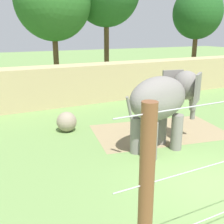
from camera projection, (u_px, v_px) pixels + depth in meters
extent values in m
plane|color=#6B8E4C|center=(205.00, 180.00, 8.65)|extent=(120.00, 120.00, 0.00)
cube|color=#937F5B|center=(159.00, 131.00, 12.86)|extent=(6.62, 4.54, 0.01)
cube|color=tan|center=(81.00, 84.00, 17.88)|extent=(36.00, 1.80, 2.48)
cylinder|color=gray|center=(161.00, 127.00, 11.34)|extent=(0.46, 0.46, 1.45)
cylinder|color=gray|center=(177.00, 132.00, 10.75)|extent=(0.46, 0.46, 1.45)
cylinder|color=gray|center=(136.00, 135.00, 10.44)|extent=(0.46, 0.46, 1.45)
cylinder|color=gray|center=(151.00, 141.00, 9.85)|extent=(0.46, 0.46, 1.45)
ellipsoid|color=gray|center=(158.00, 98.00, 10.18)|extent=(2.95, 2.01, 1.66)
ellipsoid|color=gray|center=(186.00, 85.00, 11.13)|extent=(1.25, 1.34, 1.20)
cube|color=gray|center=(172.00, 83.00, 11.52)|extent=(0.93, 0.30, 1.14)
cube|color=gray|center=(198.00, 88.00, 10.60)|extent=(0.80, 0.65, 1.14)
cylinder|color=gray|center=(192.00, 94.00, 11.52)|extent=(0.57, 0.44, 0.65)
cylinder|color=gray|center=(192.00, 104.00, 11.73)|extent=(0.42, 0.35, 0.61)
cylinder|color=gray|center=(193.00, 113.00, 11.90)|extent=(0.25, 0.25, 0.57)
cylinder|color=gray|center=(129.00, 108.00, 9.30)|extent=(0.33, 0.17, 0.83)
sphere|color=gray|center=(67.00, 122.00, 12.77)|extent=(0.95, 0.95, 0.95)
cylinder|color=brown|center=(194.00, 57.00, 26.08)|extent=(0.44, 0.44, 4.27)
ellipsoid|color=#1E511E|center=(198.00, 13.00, 24.91)|extent=(4.53, 4.53, 4.76)
cylinder|color=brown|center=(56.00, 61.00, 22.31)|extent=(0.44, 0.44, 4.37)
ellipsoid|color=#2D6B28|center=(53.00, 0.00, 20.95)|extent=(5.98, 5.98, 6.28)
cylinder|color=brown|center=(107.00, 53.00, 24.19)|extent=(0.44, 0.44, 5.45)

